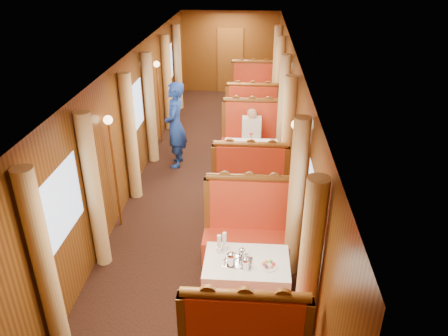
# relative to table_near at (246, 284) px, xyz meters

# --- Properties ---
(floor) EXTENTS (3.00, 12.00, 0.01)m
(floor) POSITION_rel_table_near_xyz_m (-0.75, 3.50, -0.38)
(floor) COLOR black
(floor) RESTS_ON ground
(ceiling) EXTENTS (3.00, 12.00, 0.01)m
(ceiling) POSITION_rel_table_near_xyz_m (-0.75, 3.50, 2.12)
(ceiling) COLOR silver
(ceiling) RESTS_ON wall_left
(wall_far) EXTENTS (3.00, 0.01, 2.50)m
(wall_far) POSITION_rel_table_near_xyz_m (-0.75, 9.50, 0.88)
(wall_far) COLOR brown
(wall_far) RESTS_ON floor
(wall_left) EXTENTS (0.01, 12.00, 2.50)m
(wall_left) POSITION_rel_table_near_xyz_m (-2.25, 3.50, 0.88)
(wall_left) COLOR brown
(wall_left) RESTS_ON floor
(wall_right) EXTENTS (0.01, 12.00, 2.50)m
(wall_right) POSITION_rel_table_near_xyz_m (0.75, 3.50, 0.88)
(wall_right) COLOR brown
(wall_right) RESTS_ON floor
(doorway_far) EXTENTS (0.80, 0.04, 2.00)m
(doorway_far) POSITION_rel_table_near_xyz_m (-0.75, 9.47, 0.62)
(doorway_far) COLOR brown
(doorway_far) RESTS_ON floor
(table_near) EXTENTS (1.05, 0.72, 0.75)m
(table_near) POSITION_rel_table_near_xyz_m (0.00, 0.00, 0.00)
(table_near) COLOR white
(table_near) RESTS_ON floor
(banquette_near_aft) EXTENTS (1.30, 0.55, 1.34)m
(banquette_near_aft) POSITION_rel_table_near_xyz_m (0.00, 1.01, 0.05)
(banquette_near_aft) COLOR #B41514
(banquette_near_aft) RESTS_ON floor
(table_mid) EXTENTS (1.05, 0.72, 0.75)m
(table_mid) POSITION_rel_table_near_xyz_m (0.00, 3.50, 0.00)
(table_mid) COLOR white
(table_mid) RESTS_ON floor
(banquette_mid_fwd) EXTENTS (1.30, 0.55, 1.34)m
(banquette_mid_fwd) POSITION_rel_table_near_xyz_m (0.00, 2.49, 0.05)
(banquette_mid_fwd) COLOR #B41514
(banquette_mid_fwd) RESTS_ON floor
(banquette_mid_aft) EXTENTS (1.30, 0.55, 1.34)m
(banquette_mid_aft) POSITION_rel_table_near_xyz_m (0.00, 4.51, 0.05)
(banquette_mid_aft) COLOR #B41514
(banquette_mid_aft) RESTS_ON floor
(table_far) EXTENTS (1.05, 0.72, 0.75)m
(table_far) POSITION_rel_table_near_xyz_m (0.00, 7.00, 0.00)
(table_far) COLOR white
(table_far) RESTS_ON floor
(banquette_far_fwd) EXTENTS (1.30, 0.55, 1.34)m
(banquette_far_fwd) POSITION_rel_table_near_xyz_m (0.00, 5.99, 0.05)
(banquette_far_fwd) COLOR #B41514
(banquette_far_fwd) RESTS_ON floor
(banquette_far_aft) EXTENTS (1.30, 0.55, 1.34)m
(banquette_far_aft) POSITION_rel_table_near_xyz_m (0.00, 8.01, 0.05)
(banquette_far_aft) COLOR #B41514
(banquette_far_aft) RESTS_ON floor
(tea_tray) EXTENTS (0.37, 0.30, 0.01)m
(tea_tray) POSITION_rel_table_near_xyz_m (-0.11, -0.04, 0.38)
(tea_tray) COLOR silver
(tea_tray) RESTS_ON table_near
(teapot_left) EXTENTS (0.22, 0.20, 0.15)m
(teapot_left) POSITION_rel_table_near_xyz_m (-0.19, -0.10, 0.45)
(teapot_left) COLOR silver
(teapot_left) RESTS_ON tea_tray
(teapot_right) EXTENTS (0.17, 0.14, 0.12)m
(teapot_right) POSITION_rel_table_near_xyz_m (-0.01, -0.15, 0.44)
(teapot_right) COLOR silver
(teapot_right) RESTS_ON tea_tray
(teapot_back) EXTENTS (0.16, 0.13, 0.12)m
(teapot_back) POSITION_rel_table_near_xyz_m (-0.06, 0.05, 0.43)
(teapot_back) COLOR silver
(teapot_back) RESTS_ON tea_tray
(fruit_plate) EXTENTS (0.24, 0.24, 0.05)m
(fruit_plate) POSITION_rel_table_near_xyz_m (0.27, -0.08, 0.39)
(fruit_plate) COLOR white
(fruit_plate) RESTS_ON table_near
(cup_inboard) EXTENTS (0.08, 0.08, 0.26)m
(cup_inboard) POSITION_rel_table_near_xyz_m (-0.35, 0.14, 0.48)
(cup_inboard) COLOR white
(cup_inboard) RESTS_ON table_near
(cup_outboard) EXTENTS (0.08, 0.08, 0.26)m
(cup_outboard) POSITION_rel_table_near_xyz_m (-0.29, 0.20, 0.48)
(cup_outboard) COLOR white
(cup_outboard) RESTS_ON table_near
(rose_vase_mid) EXTENTS (0.06, 0.06, 0.36)m
(rose_vase_mid) POSITION_rel_table_near_xyz_m (-0.00, 3.54, 0.55)
(rose_vase_mid) COLOR silver
(rose_vase_mid) RESTS_ON table_mid
(rose_vase_far) EXTENTS (0.06, 0.06, 0.36)m
(rose_vase_far) POSITION_rel_table_near_xyz_m (0.03, 6.98, 0.55)
(rose_vase_far) COLOR silver
(rose_vase_far) RESTS_ON table_far
(window_left_near) EXTENTS (0.01, 1.20, 0.90)m
(window_left_near) POSITION_rel_table_near_xyz_m (-2.24, 0.00, 1.07)
(window_left_near) COLOR #96ADCE
(window_left_near) RESTS_ON wall_left
(curtain_left_near_a) EXTENTS (0.22, 0.22, 2.35)m
(curtain_left_near_a) POSITION_rel_table_near_xyz_m (-2.13, -0.78, 0.80)
(curtain_left_near_a) COLOR #DCB471
(curtain_left_near_a) RESTS_ON floor
(curtain_left_near_b) EXTENTS (0.22, 0.22, 2.35)m
(curtain_left_near_b) POSITION_rel_table_near_xyz_m (-2.13, 0.78, 0.80)
(curtain_left_near_b) COLOR #DCB471
(curtain_left_near_b) RESTS_ON floor
(window_right_near) EXTENTS (0.01, 1.20, 0.90)m
(window_right_near) POSITION_rel_table_near_xyz_m (0.74, 0.00, 1.07)
(window_right_near) COLOR #96ADCE
(window_right_near) RESTS_ON wall_right
(curtain_right_near_a) EXTENTS (0.22, 0.22, 2.35)m
(curtain_right_near_a) POSITION_rel_table_near_xyz_m (0.63, -0.78, 0.80)
(curtain_right_near_a) COLOR #DCB471
(curtain_right_near_a) RESTS_ON floor
(curtain_right_near_b) EXTENTS (0.22, 0.22, 2.35)m
(curtain_right_near_b) POSITION_rel_table_near_xyz_m (0.63, 0.78, 0.80)
(curtain_right_near_b) COLOR #DCB471
(curtain_right_near_b) RESTS_ON floor
(window_left_mid) EXTENTS (0.01, 1.20, 0.90)m
(window_left_mid) POSITION_rel_table_near_xyz_m (-2.24, 3.50, 1.07)
(window_left_mid) COLOR #96ADCE
(window_left_mid) RESTS_ON wall_left
(curtain_left_mid_a) EXTENTS (0.22, 0.22, 2.35)m
(curtain_left_mid_a) POSITION_rel_table_near_xyz_m (-2.13, 2.72, 0.80)
(curtain_left_mid_a) COLOR #DCB471
(curtain_left_mid_a) RESTS_ON floor
(curtain_left_mid_b) EXTENTS (0.22, 0.22, 2.35)m
(curtain_left_mid_b) POSITION_rel_table_near_xyz_m (-2.13, 4.28, 0.80)
(curtain_left_mid_b) COLOR #DCB471
(curtain_left_mid_b) RESTS_ON floor
(window_right_mid) EXTENTS (0.01, 1.20, 0.90)m
(window_right_mid) POSITION_rel_table_near_xyz_m (0.74, 3.50, 1.07)
(window_right_mid) COLOR #96ADCE
(window_right_mid) RESTS_ON wall_right
(curtain_right_mid_a) EXTENTS (0.22, 0.22, 2.35)m
(curtain_right_mid_a) POSITION_rel_table_near_xyz_m (0.63, 2.72, 0.80)
(curtain_right_mid_a) COLOR #DCB471
(curtain_right_mid_a) RESTS_ON floor
(curtain_right_mid_b) EXTENTS (0.22, 0.22, 2.35)m
(curtain_right_mid_b) POSITION_rel_table_near_xyz_m (0.63, 4.28, 0.80)
(curtain_right_mid_b) COLOR #DCB471
(curtain_right_mid_b) RESTS_ON floor
(window_left_far) EXTENTS (0.01, 1.20, 0.90)m
(window_left_far) POSITION_rel_table_near_xyz_m (-2.24, 7.00, 1.07)
(window_left_far) COLOR #96ADCE
(window_left_far) RESTS_ON wall_left
(curtain_left_far_a) EXTENTS (0.22, 0.22, 2.35)m
(curtain_left_far_a) POSITION_rel_table_near_xyz_m (-2.13, 6.22, 0.80)
(curtain_left_far_a) COLOR #DCB471
(curtain_left_far_a) RESTS_ON floor
(curtain_left_far_b) EXTENTS (0.22, 0.22, 2.35)m
(curtain_left_far_b) POSITION_rel_table_near_xyz_m (-2.13, 7.78, 0.80)
(curtain_left_far_b) COLOR #DCB471
(curtain_left_far_b) RESTS_ON floor
(window_right_far) EXTENTS (0.01, 1.20, 0.90)m
(window_right_far) POSITION_rel_table_near_xyz_m (0.74, 7.00, 1.07)
(window_right_far) COLOR #96ADCE
(window_right_far) RESTS_ON wall_right
(curtain_right_far_a) EXTENTS (0.22, 0.22, 2.35)m
(curtain_right_far_a) POSITION_rel_table_near_xyz_m (0.63, 6.22, 0.80)
(curtain_right_far_a) COLOR #DCB471
(curtain_right_far_a) RESTS_ON floor
(curtain_right_far_b) EXTENTS (0.22, 0.22, 2.35)m
(curtain_right_far_b) POSITION_rel_table_near_xyz_m (0.63, 7.78, 0.80)
(curtain_right_far_b) COLOR #DCB471
(curtain_right_far_b) RESTS_ON floor
(sconce_left_fore) EXTENTS (0.14, 0.14, 1.95)m
(sconce_left_fore) POSITION_rel_table_near_xyz_m (-2.15, 1.75, 1.01)
(sconce_left_fore) COLOR #BF8C3F
(sconce_left_fore) RESTS_ON floor
(sconce_right_fore) EXTENTS (0.14, 0.14, 1.95)m
(sconce_right_fore) POSITION_rel_table_near_xyz_m (0.65, 1.75, 1.01)
(sconce_right_fore) COLOR #BF8C3F
(sconce_right_fore) RESTS_ON floor
(sconce_left_aft) EXTENTS (0.14, 0.14, 1.95)m
(sconce_left_aft) POSITION_rel_table_near_xyz_m (-2.15, 5.25, 1.01)
(sconce_left_aft) COLOR #BF8C3F
(sconce_left_aft) RESTS_ON floor
(sconce_right_aft) EXTENTS (0.14, 0.14, 1.95)m
(sconce_right_aft) POSITION_rel_table_near_xyz_m (0.65, 5.25, 1.01)
(sconce_right_aft) COLOR #BF8C3F
(sconce_right_aft) RESTS_ON floor
(steward) EXTENTS (0.46, 0.68, 1.82)m
(steward) POSITION_rel_table_near_xyz_m (-1.57, 4.07, 0.53)
(steward) COLOR navy
(steward) RESTS_ON floor
(passenger) EXTENTS (0.40, 0.44, 0.76)m
(passenger) POSITION_rel_table_near_xyz_m (-0.00, 4.29, 0.37)
(passenger) COLOR beige
(passenger) RESTS_ON banquette_mid_aft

